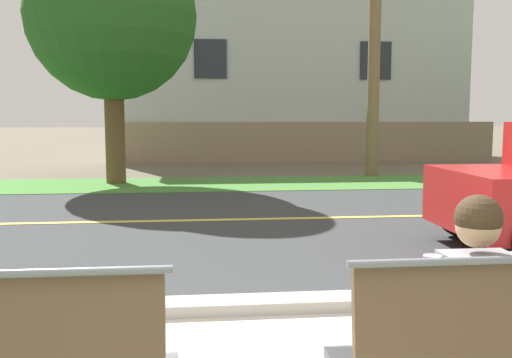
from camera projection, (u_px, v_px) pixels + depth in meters
The scene contains 9 objects.
ground_plane at pixel (212, 205), 10.28m from camera, with size 140.00×140.00×0.00m, color #665B4C.
curb_edge at pixel (231, 306), 4.69m from camera, with size 44.00×0.30×0.11m, color #ADA89E.
street_asphalt at pixel (215, 220), 8.79m from camera, with size 52.00×8.00×0.01m, color #383A3D.
road_centre_line at pixel (215, 220), 8.79m from camera, with size 48.00×0.14×0.01m, color #E0CC4C.
far_verge_grass at pixel (209, 184), 13.40m from camera, with size 48.00×2.80×0.02m, color #478438.
seated_person_grey at pixel (465, 306), 2.83m from camera, with size 0.52×0.68×1.25m.
shade_tree_far_left at pixel (116, 2), 13.05m from camera, with size 3.93×3.93×6.49m.
garden_wall at pixel (313, 142), 19.77m from camera, with size 13.00×0.36×1.40m, color gray.
house_across_street at pixel (280, 67), 22.54m from camera, with size 13.76×6.91×7.00m.
Camera 1 is at (-0.26, -2.19, 1.62)m, focal length 39.72 mm.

